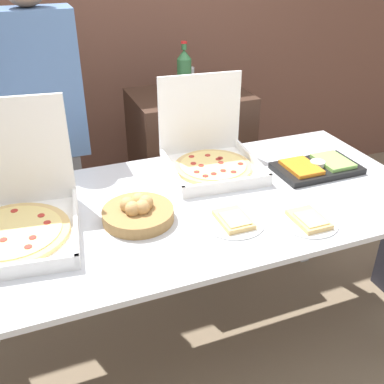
# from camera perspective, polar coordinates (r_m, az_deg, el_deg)

# --- Properties ---
(ground_plane) EXTENTS (16.00, 16.00, 0.00)m
(ground_plane) POSITION_cam_1_polar(r_m,az_deg,el_deg) (2.56, -0.00, -19.25)
(ground_plane) COLOR #847056
(brick_wall_behind) EXTENTS (10.00, 0.06, 2.80)m
(brick_wall_behind) POSITION_cam_1_polar(r_m,az_deg,el_deg) (3.37, -11.18, 20.02)
(brick_wall_behind) COLOR brown
(brick_wall_behind) RESTS_ON ground_plane
(buffet_table) EXTENTS (2.08, 1.00, 0.92)m
(buffet_table) POSITION_cam_1_polar(r_m,az_deg,el_deg) (2.02, -0.00, -3.80)
(buffet_table) COLOR silver
(buffet_table) RESTS_ON ground_plane
(pizza_box_near_left) EXTENTS (0.47, 0.48, 0.43)m
(pizza_box_near_left) POSITION_cam_1_polar(r_m,az_deg,el_deg) (2.23, 2.26, 4.91)
(pizza_box_near_left) COLOR white
(pizza_box_near_left) RESTS_ON buffet_table
(pizza_box_far_left) EXTENTS (0.55, 0.56, 0.48)m
(pizza_box_far_left) POSITION_cam_1_polar(r_m,az_deg,el_deg) (1.87, -21.93, -2.43)
(pizza_box_far_left) COLOR white
(pizza_box_far_left) RESTS_ON buffet_table
(paper_plate_front_left) EXTENTS (0.24, 0.24, 0.03)m
(paper_plate_front_left) POSITION_cam_1_polar(r_m,az_deg,el_deg) (1.88, 14.61, -3.51)
(paper_plate_front_left) COLOR white
(paper_plate_front_left) RESTS_ON buffet_table
(paper_plate_front_right) EXTENTS (0.25, 0.25, 0.03)m
(paper_plate_front_right) POSITION_cam_1_polar(r_m,az_deg,el_deg) (1.83, 5.29, -3.63)
(paper_plate_front_right) COLOR white
(paper_plate_front_right) RESTS_ON buffet_table
(veggie_tray) EXTENTS (0.41, 0.24, 0.05)m
(veggie_tray) POSITION_cam_1_polar(r_m,az_deg,el_deg) (2.30, 15.58, 3.06)
(veggie_tray) COLOR black
(veggie_tray) RESTS_ON buffet_table
(bread_basket) EXTENTS (0.29, 0.29, 0.10)m
(bread_basket) POSITION_cam_1_polar(r_m,az_deg,el_deg) (1.84, -6.87, -2.58)
(bread_basket) COLOR #9E7542
(bread_basket) RESTS_ON buffet_table
(sideboard_podium) EXTENTS (0.70, 0.51, 1.11)m
(sideboard_podium) POSITION_cam_1_polar(r_m,az_deg,el_deg) (2.99, -0.29, 2.22)
(sideboard_podium) COLOR #382319
(sideboard_podium) RESTS_ON ground_plane
(soda_bottle) EXTENTS (0.09, 0.09, 0.30)m
(soda_bottle) POSITION_cam_1_polar(r_m,az_deg,el_deg) (2.76, -0.99, 15.10)
(soda_bottle) COLOR #2D6638
(soda_bottle) RESTS_ON sideboard_podium
(soda_can_silver) EXTENTS (0.07, 0.07, 0.12)m
(soda_can_silver) POSITION_cam_1_polar(r_m,az_deg,el_deg) (2.90, -0.38, 14.38)
(soda_can_silver) COLOR silver
(soda_can_silver) RESTS_ON sideboard_podium
(person_guest_plaid) EXTENTS (0.40, 0.22, 1.85)m
(person_guest_plaid) POSITION_cam_1_polar(r_m,az_deg,el_deg) (2.60, -17.64, 6.57)
(person_guest_plaid) COLOR slate
(person_guest_plaid) RESTS_ON ground_plane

